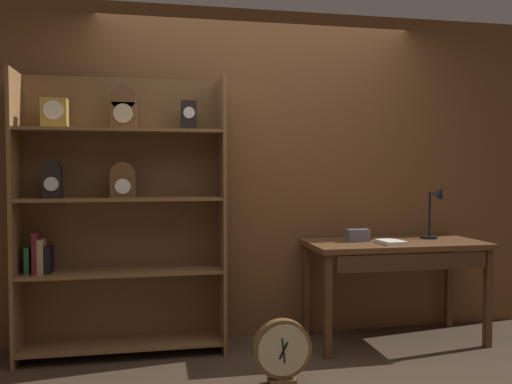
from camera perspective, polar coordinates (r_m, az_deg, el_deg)
The scene contains 7 objects.
back_wood_panel at distance 4.22m, azimuth 0.28°, elevation 1.97°, with size 4.80×0.05×2.60m, color brown.
bookshelf at distance 3.90m, azimuth -14.73°, elevation -2.13°, with size 1.45×0.35×2.01m.
workbench at distance 4.21m, azimuth 14.93°, elevation -6.46°, with size 1.36×0.63×0.78m.
desk_lamp at distance 4.44m, azimuth 18.90°, elevation -1.73°, with size 0.19×0.19×0.43m.
toolbox_small at distance 4.15m, azimuth 10.94°, elevation -4.63°, with size 0.17×0.11×0.09m, color #595960.
open_repair_manual at distance 4.08m, azimuth 14.43°, elevation -5.26°, with size 0.16×0.22×0.03m, color silver.
round_clock_large at distance 3.40m, azimuth 2.84°, elevation -16.86°, with size 0.37×0.11×0.41m.
Camera 1 is at (-0.83, -2.87, 1.33)m, focal length 36.88 mm.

